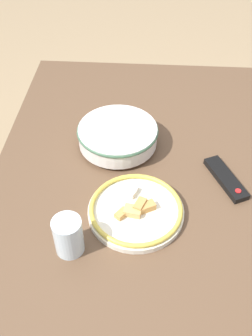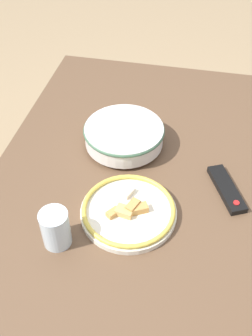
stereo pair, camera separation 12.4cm
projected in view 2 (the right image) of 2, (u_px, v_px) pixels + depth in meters
ground_plane at (137, 277)px, 1.80m from camera, size 8.00×8.00×0.00m
dining_table at (140, 183)px, 1.36m from camera, size 1.32×0.95×0.71m
noodle_bowl at (124, 135)px, 1.35m from camera, size 0.28×0.28×0.08m
food_plate at (128, 211)px, 1.15m from camera, size 0.28×0.28×0.05m
tv_remote at (227, 189)px, 1.22m from camera, size 0.20×0.13×0.02m
drinking_glass at (56, 228)px, 1.05m from camera, size 0.08×0.08×0.12m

